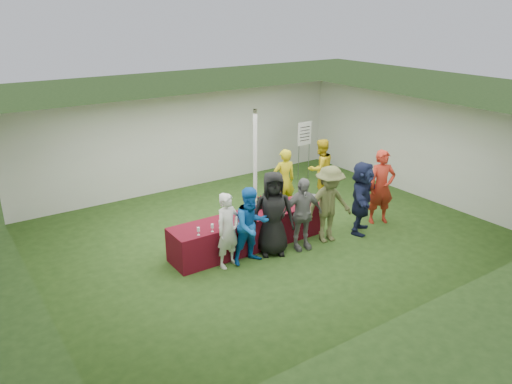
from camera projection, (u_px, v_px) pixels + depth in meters
ground at (266, 234)px, 11.71m from camera, size 60.00×60.00×0.00m
tent at (255, 163)px, 12.43m from camera, size 10.00×10.00×10.00m
serving_table at (248, 231)px, 10.98m from camera, size 3.60×0.80×0.75m
wine_bottles at (269, 202)px, 11.24m from camera, size 0.72×0.14×0.32m
wine_glasses at (220, 224)px, 10.14m from camera, size 1.18×0.12×0.16m
water_bottle at (248, 209)px, 10.90m from camera, size 0.07×0.07×0.23m
bar_towel at (302, 200)px, 11.68m from camera, size 0.25×0.18×0.03m
dump_bucket at (313, 199)px, 11.50m from camera, size 0.25×0.25×0.18m
wine_list_sign at (304, 138)px, 14.93m from camera, size 0.50×0.03×1.80m
staff_pourer at (284, 180)px, 12.76m from camera, size 0.67×0.51×1.66m
staff_back at (320, 169)px, 13.69m from camera, size 0.81×0.64×1.66m
customer_0 at (228, 230)px, 10.02m from camera, size 0.65×0.50×1.58m
customer_1 at (251, 226)px, 10.16m from camera, size 0.82×0.65×1.64m
customer_2 at (273, 214)px, 10.50m from camera, size 1.07×0.92×1.84m
customer_3 at (302, 214)px, 10.74m from camera, size 1.02×0.59×1.63m
customer_4 at (329, 204)px, 11.07m from camera, size 1.24×0.83×1.78m
customer_5 at (362, 197)px, 11.54m from camera, size 1.58×1.39×1.73m
customer_6 at (381, 187)px, 12.05m from camera, size 0.79×0.66×1.84m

